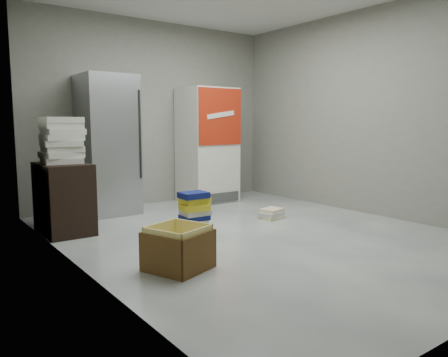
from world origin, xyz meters
TOP-DOWN VIEW (x-y plane):
  - ground at (0.00, 0.00)m, footprint 5.00×5.00m
  - room_shell at (0.00, 0.00)m, footprint 4.04×5.04m
  - steel_fridge at (-0.90, 2.13)m, footprint 0.70×0.72m
  - coke_cooler at (0.75, 2.12)m, footprint 0.80×0.73m
  - wood_shelf at (-1.73, 1.40)m, footprint 0.50×0.80m
  - supply_box_stack at (-1.72, 1.40)m, footprint 0.44×0.44m
  - phonebook_stack_main at (-0.62, 0.37)m, footprint 0.35×0.31m
  - phonebook_stack_side at (0.69, 0.52)m, footprint 0.36×0.30m
  - cardboard_box at (-1.32, -0.49)m, footprint 0.61×0.61m
  - bucket_lid at (-1.04, 0.03)m, footprint 0.39×0.39m

SIDE VIEW (x-z plane):
  - ground at x=0.00m, z-range 0.00..0.00m
  - bucket_lid at x=-1.04m, z-range 0.00..0.08m
  - phonebook_stack_side at x=0.69m, z-range 0.00..0.13m
  - cardboard_box at x=-1.32m, z-range -0.03..0.35m
  - phonebook_stack_main at x=-0.62m, z-range 0.00..0.50m
  - wood_shelf at x=-1.73m, z-range 0.00..0.80m
  - coke_cooler at x=0.75m, z-range 0.00..1.80m
  - steel_fridge at x=-0.90m, z-range 0.00..1.90m
  - supply_box_stack at x=-1.72m, z-range 0.80..1.32m
  - room_shell at x=0.00m, z-range 0.39..3.21m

